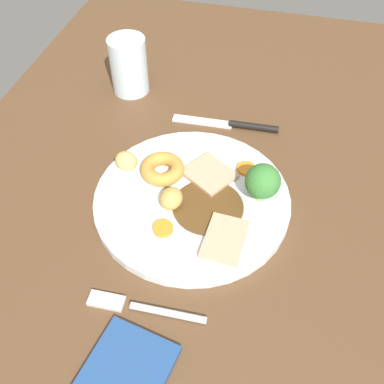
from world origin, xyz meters
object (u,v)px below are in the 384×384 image
at_px(dinner_plate, 192,200).
at_px(yorkshire_pudding, 162,169).
at_px(roast_potato_left, 126,161).
at_px(broccoli_floret, 263,180).
at_px(meat_slice_main, 210,174).
at_px(meat_slice_under, 225,239).
at_px(carrot_coin_back, 246,169).
at_px(water_glass, 129,65).
at_px(roast_potato_right, 171,198).
at_px(carrot_coin_front, 163,228).
at_px(knife, 235,125).
at_px(folded_napkin, 124,376).
at_px(fork, 144,308).

bearing_deg(dinner_plate, yorkshire_pudding, 58.28).
height_order(roast_potato_left, broccoli_floret, broccoli_floret).
xyz_separation_m(meat_slice_main, yorkshire_pudding, (-0.01, 0.07, 0.01)).
relative_size(meat_slice_under, carrot_coin_back, 2.54).
bearing_deg(yorkshire_pudding, water_glass, 30.61).
height_order(dinner_plate, carrot_coin_back, carrot_coin_back).
distance_m(meat_slice_under, water_glass, 0.40).
distance_m(roast_potato_right, carrot_coin_front, 0.05).
distance_m(meat_slice_under, roast_potato_right, 0.10).
bearing_deg(knife, folded_napkin, 82.34).
xyz_separation_m(roast_potato_left, folded_napkin, (-0.30, -0.10, -0.03)).
bearing_deg(roast_potato_right, folded_napkin, -176.94).
height_order(carrot_coin_back, broccoli_floret, broccoli_floret).
height_order(meat_slice_main, carrot_coin_front, meat_slice_main).
relative_size(carrot_coin_back, knife, 0.16).
distance_m(yorkshire_pudding, knife, 0.17).
height_order(meat_slice_main, carrot_coin_back, meat_slice_main).
bearing_deg(meat_slice_main, carrot_coin_back, -62.82).
height_order(yorkshire_pudding, broccoli_floret, broccoli_floret).
relative_size(broccoli_floret, fork, 0.40).
height_order(meat_slice_main, yorkshire_pudding, yorkshire_pudding).
height_order(roast_potato_left, carrot_coin_back, roast_potato_left).
bearing_deg(carrot_coin_back, broccoli_floret, -149.13).
bearing_deg(meat_slice_main, meat_slice_under, -158.04).
bearing_deg(water_glass, folded_napkin, -161.70).
xyz_separation_m(carrot_coin_back, knife, (0.11, 0.04, -0.01)).
distance_m(roast_potato_left, broccoli_floret, 0.21).
relative_size(roast_potato_right, fork, 0.24).
relative_size(yorkshire_pudding, carrot_coin_front, 2.38).
bearing_deg(meat_slice_main, yorkshire_pudding, 100.37).
bearing_deg(carrot_coin_front, roast_potato_left, 41.08).
bearing_deg(yorkshire_pudding, broccoli_floret, -93.10).
xyz_separation_m(fork, water_glass, (0.43, 0.16, 0.05)).
bearing_deg(yorkshire_pudding, knife, -29.00).
height_order(dinner_plate, folded_napkin, dinner_plate).
xyz_separation_m(roast_potato_left, knife, (0.15, -0.14, -0.02)).
distance_m(meat_slice_under, carrot_coin_back, 0.14).
height_order(dinner_plate, carrot_coin_front, carrot_coin_front).
height_order(roast_potato_left, carrot_coin_front, roast_potato_left).
height_order(broccoli_floret, knife, broccoli_floret).
distance_m(yorkshire_pudding, carrot_coin_front, 0.11).
xyz_separation_m(carrot_coin_back, broccoli_floret, (-0.05, -0.03, 0.03)).
height_order(carrot_coin_back, fork, carrot_coin_back).
bearing_deg(roast_potato_left, water_glass, 17.85).
distance_m(meat_slice_main, roast_potato_left, 0.13).
relative_size(carrot_coin_front, knife, 0.15).
height_order(carrot_coin_front, knife, carrot_coin_front).
bearing_deg(knife, yorkshire_pudding, 58.61).
height_order(carrot_coin_front, broccoli_floret, broccoli_floret).
bearing_deg(roast_potato_right, yorkshire_pudding, 28.11).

